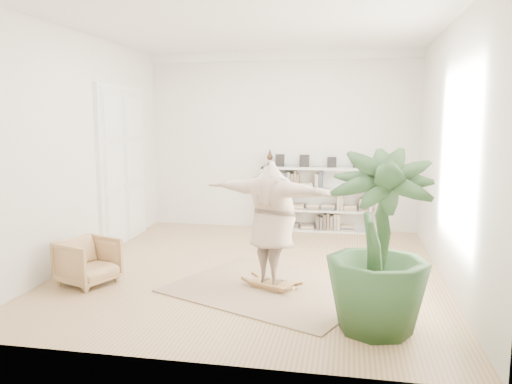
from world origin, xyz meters
TOP-DOWN VIEW (x-y plane):
  - floor at (0.00, 0.00)m, footprint 6.00×6.00m
  - room_shell at (0.00, 2.94)m, footprint 6.00×6.00m
  - doors at (-2.70, 1.30)m, footprint 0.09×1.78m
  - bookshelf at (0.74, 2.82)m, footprint 2.20×0.35m
  - armchair at (-2.12, -1.09)m, footprint 0.89×0.88m
  - rug at (0.42, -0.83)m, footprint 3.09×2.84m
  - rocker_board at (0.42, -0.83)m, footprint 0.65×0.53m
  - person at (0.42, -0.83)m, footprint 2.04×1.30m
  - houseplant at (1.71, -1.94)m, footprint 1.12×1.12m

SIDE VIEW (x-z plane):
  - floor at x=0.00m, z-range 0.00..0.00m
  - rug at x=0.42m, z-range 0.00..0.02m
  - rocker_board at x=0.42m, z-range 0.01..0.13m
  - armchair at x=-2.12m, z-range 0.00..0.63m
  - bookshelf at x=0.74m, z-range -0.18..1.46m
  - person at x=0.42m, z-range 0.14..1.76m
  - houseplant at x=1.71m, z-range 0.00..1.96m
  - doors at x=-2.70m, z-range -0.06..2.86m
  - room_shell at x=0.00m, z-range 0.51..6.51m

